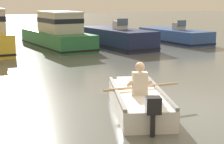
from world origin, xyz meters
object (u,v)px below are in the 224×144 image
Objects in this scene: rowboat_with_person at (138,100)px; moored_boat_blue at (174,36)px; moored_boat_green at (58,34)px; moored_boat_navy at (116,38)px.

moored_boat_blue is at bearing 46.85° from rowboat_with_person.
moored_boat_green is at bearing 169.23° from moored_boat_blue.
moored_boat_green reaches higher than moored_boat_navy.
rowboat_with_person is at bearing -103.11° from moored_boat_green.
moored_boat_navy is (5.61, 10.38, 0.24)m from rowboat_with_person.
moored_boat_navy is at bearing -26.27° from moored_boat_green.
moored_boat_green is at bearing 153.73° from moored_boat_navy.
rowboat_with_person is at bearing -118.40° from moored_boat_navy.
moored_boat_green is (2.75, 11.80, 0.48)m from rowboat_with_person.
rowboat_with_person is 11.81m from moored_boat_navy.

